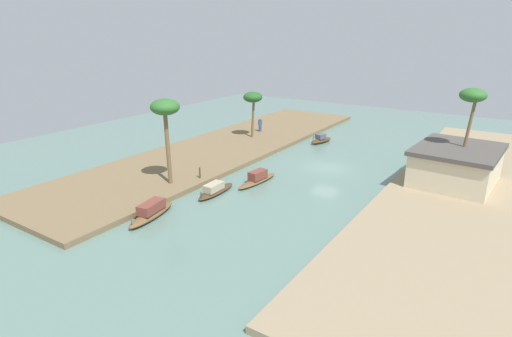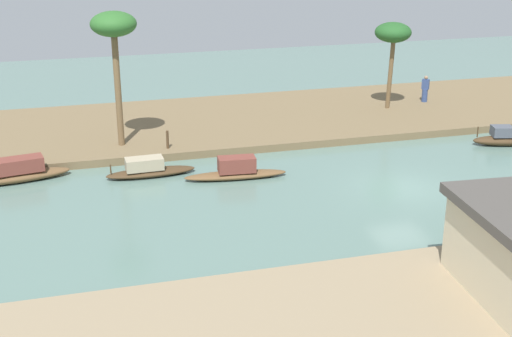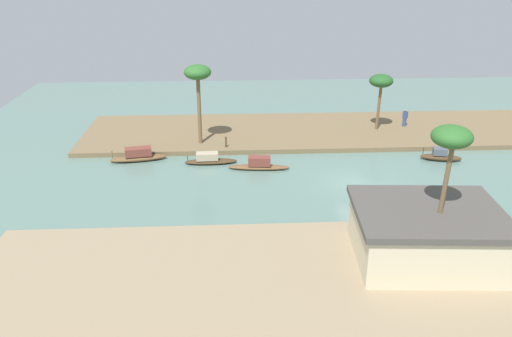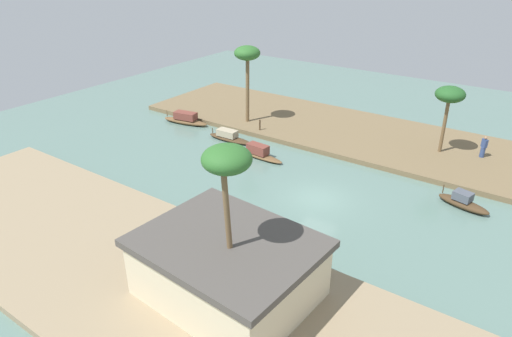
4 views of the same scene
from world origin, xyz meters
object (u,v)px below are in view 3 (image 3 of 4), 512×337
object	(u,v)px
sampan_with_tall_canopy	(259,165)
person_on_near_bank	(405,119)
palm_tree_left_near	(381,82)
palm_tree_left_far	(198,76)
sampan_open_hull	(441,156)
sampan_downstream_large	(138,156)
sampan_with_red_awning	(210,160)
mooring_post	(226,142)
palm_tree_right_tall	(451,143)
riverside_building	(426,234)

from	to	relation	value
sampan_with_tall_canopy	person_on_near_bank	distance (m)	17.61
palm_tree_left_near	palm_tree_left_far	bearing A→B (deg)	9.81
palm_tree_left_far	sampan_open_hull	bearing A→B (deg)	167.84
palm_tree_left_far	person_on_near_bank	bearing A→B (deg)	-169.14
palm_tree_left_near	palm_tree_left_far	xyz separation A→B (m)	(16.87, 2.92, 1.45)
sampan_downstream_large	sampan_with_red_awning	bearing A→B (deg)	161.25
person_on_near_bank	mooring_post	xyz separation A→B (m)	(17.58, 5.12, -0.29)
sampan_with_red_awning	palm_tree_right_tall	distance (m)	21.67
person_on_near_bank	riverside_building	distance (m)	24.55
sampan_open_hull	mooring_post	size ratio (longest dim) A/B	3.64
sampan_with_tall_canopy	palm_tree_left_far	xyz separation A→B (m)	(4.93, -5.51, 6.11)
sampan_open_hull	palm_tree_right_tall	bearing A→B (deg)	80.96
person_on_near_bank	palm_tree_left_near	xyz separation A→B (m)	(2.98, 0.89, 3.87)
mooring_post	palm_tree_left_far	distance (m)	6.19
sampan_open_hull	sampan_with_red_awning	bearing A→B (deg)	13.04
sampan_with_tall_canopy	sampan_open_hull	world-z (taller)	sampan_with_tall_canopy
sampan_with_red_awning	palm_tree_right_tall	world-z (taller)	palm_tree_right_tall
sampan_downstream_large	sampan_open_hull	world-z (taller)	sampan_downstream_large
sampan_open_hull	palm_tree_right_tall	distance (m)	18.53
sampan_downstream_large	person_on_near_bank	bearing A→B (deg)	-174.43
sampan_downstream_large	palm_tree_left_near	size ratio (longest dim) A/B	0.89
riverside_building	sampan_downstream_large	bearing A→B (deg)	-38.45
sampan_with_red_awning	palm_tree_left_near	distance (m)	18.04
sampan_open_hull	sampan_with_red_awning	distance (m)	19.40
mooring_post	sampan_with_red_awning	bearing A→B (deg)	63.73
sampan_open_hull	mooring_post	xyz separation A→B (m)	(18.04, -3.07, 0.51)
sampan_with_tall_canopy	riverside_building	size ratio (longest dim) A/B	0.61
sampan_with_tall_canopy	sampan_open_hull	size ratio (longest dim) A/B	1.43
sampan_with_tall_canopy	sampan_with_red_awning	size ratio (longest dim) A/B	1.15
palm_tree_left_near	palm_tree_left_far	size ratio (longest dim) A/B	0.77
sampan_with_tall_canopy	sampan_open_hull	xyz separation A→B (m)	(-15.39, -1.13, -0.01)
palm_tree_left_near	palm_tree_right_tall	size ratio (longest dim) A/B	0.69
mooring_post	riverside_building	bearing A→B (deg)	120.54
person_on_near_bank	palm_tree_left_near	distance (m)	4.97
sampan_with_red_awning	riverside_building	world-z (taller)	riverside_building
sampan_open_hull	sampan_downstream_large	bearing A→B (deg)	11.18
palm_tree_right_tall	sampan_with_tall_canopy	bearing A→B (deg)	-59.39
sampan_downstream_large	palm_tree_left_near	world-z (taller)	palm_tree_left_near
sampan_with_red_awning	palm_tree_left_far	size ratio (longest dim) A/B	0.62
sampan_downstream_large	sampan_open_hull	xyz separation A→B (m)	(-25.39, 1.24, -0.07)
sampan_with_red_awning	person_on_near_bank	bearing A→B (deg)	-159.33
person_on_near_bank	sampan_with_tall_canopy	bearing A→B (deg)	-106.69
sampan_downstream_large	sampan_open_hull	size ratio (longest dim) A/B	1.37
mooring_post	palm_tree_right_tall	xyz separation A→B (m)	(-11.33, 18.87, 6.46)
sampan_with_red_awning	sampan_downstream_large	bearing A→B (deg)	-10.65
sampan_with_red_awning	palm_tree_right_tall	xyz separation A→B (m)	(-12.69, 16.11, 7.01)
person_on_near_bank	palm_tree_right_tall	world-z (taller)	palm_tree_right_tall
sampan_with_red_awning	person_on_near_bank	xyz separation A→B (m)	(-18.94, -7.87, 0.83)
person_on_near_bank	riverside_building	world-z (taller)	riverside_building
riverside_building	palm_tree_right_tall	bearing A→B (deg)	141.94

